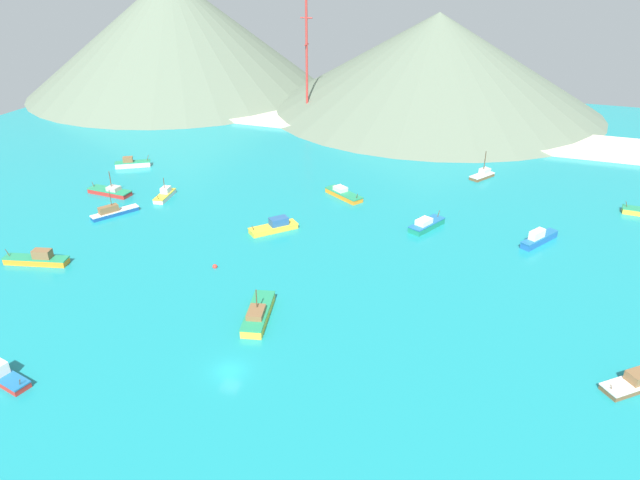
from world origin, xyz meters
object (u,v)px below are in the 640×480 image
at_px(fishing_boat_1, 165,195).
at_px(fishing_boat_10, 343,194).
at_px(fishing_boat_2, 635,382).
at_px(fishing_boat_9, 275,226).
at_px(fishing_boat_14, 483,175).
at_px(fishing_boat_12, 539,238).
at_px(radio_tower, 307,59).
at_px(fishing_boat_0, 38,259).
at_px(fishing_boat_7, 3,376).
at_px(fishing_boat_13, 258,314).
at_px(fishing_boat_3, 113,212).
at_px(fishing_boat_8, 426,224).
at_px(buoy_1, 215,267).
at_px(fishing_boat_5, 110,191).
at_px(fishing_boat_4, 132,163).

distance_m(fishing_boat_1, fishing_boat_10, 39.01).
distance_m(fishing_boat_2, fishing_boat_10, 70.55).
xyz_separation_m(fishing_boat_9, fishing_boat_14, (34.89, 42.98, -0.09)).
height_order(fishing_boat_12, radio_tower, radio_tower).
relative_size(fishing_boat_0, fishing_boat_14, 1.62).
bearing_deg(fishing_boat_14, fishing_boat_9, -129.07).
relative_size(fishing_boat_7, fishing_boat_13, 0.71).
bearing_deg(fishing_boat_3, fishing_boat_0, -88.42).
height_order(fishing_boat_0, fishing_boat_2, fishing_boat_0).
bearing_deg(fishing_boat_8, fishing_boat_2, -48.10).
relative_size(fishing_boat_2, fishing_boat_8, 0.90).
height_order(fishing_boat_3, buoy_1, fishing_boat_3).
height_order(fishing_boat_1, radio_tower, radio_tower).
bearing_deg(fishing_boat_2, fishing_boat_8, 131.90).
height_order(fishing_boat_5, buoy_1, fishing_boat_5).
bearing_deg(fishing_boat_0, fishing_boat_10, 48.83).
height_order(fishing_boat_10, fishing_boat_13, fishing_boat_13).
relative_size(fishing_boat_1, radio_tower, 0.20).
height_order(fishing_boat_9, fishing_boat_10, fishing_boat_9).
distance_m(fishing_boat_1, fishing_boat_3, 12.49).
bearing_deg(fishing_boat_3, fishing_boat_2, -12.66).
bearing_deg(fishing_boat_12, fishing_boat_4, 174.28).
xyz_separation_m(fishing_boat_1, radio_tower, (7.04, 68.77, 18.18)).
bearing_deg(fishing_boat_10, fishing_boat_7, -106.96).
distance_m(fishing_boat_4, fishing_boat_14, 85.76).
distance_m(fishing_boat_9, fishing_boat_14, 55.36).
bearing_deg(fishing_boat_1, fishing_boat_3, -112.56).
distance_m(fishing_boat_9, fishing_boat_13, 29.93).
distance_m(fishing_boat_0, radio_tower, 103.81).
bearing_deg(fishing_boat_2, fishing_boat_12, 108.10).
relative_size(fishing_boat_4, radio_tower, 0.23).
relative_size(fishing_boat_12, radio_tower, 0.25).
bearing_deg(fishing_boat_13, fishing_boat_10, 92.82).
height_order(fishing_boat_5, fishing_boat_8, fishing_boat_5).
bearing_deg(buoy_1, fishing_boat_12, 28.68).
bearing_deg(fishing_boat_8, buoy_1, -138.40).
xyz_separation_m(fishing_boat_1, fishing_boat_5, (-12.57, -2.34, -0.07)).
relative_size(fishing_boat_0, fishing_boat_7, 1.43).
bearing_deg(fishing_boat_12, radio_tower, 137.70).
bearing_deg(fishing_boat_13, fishing_boat_9, 108.99).
height_order(fishing_boat_8, fishing_boat_9, fishing_boat_9).
relative_size(fishing_boat_0, fishing_boat_9, 1.28).
bearing_deg(fishing_boat_8, fishing_boat_4, 172.18).
bearing_deg(fishing_boat_14, fishing_boat_8, -103.17).
bearing_deg(fishing_boat_1, fishing_boat_13, -42.03).
distance_m(fishing_boat_4, fishing_boat_13, 76.12).
xyz_separation_m(fishing_boat_2, fishing_boat_12, (-12.27, 37.56, 0.24)).
xyz_separation_m(fishing_boat_3, radio_tower, (11.83, 80.31, 18.12)).
xyz_separation_m(fishing_boat_8, fishing_boat_12, (20.78, 0.72, 0.18)).
xyz_separation_m(fishing_boat_5, fishing_boat_9, (41.74, -4.43, 0.17)).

